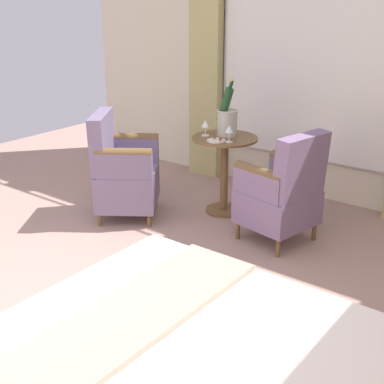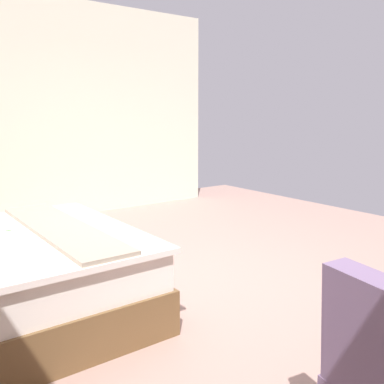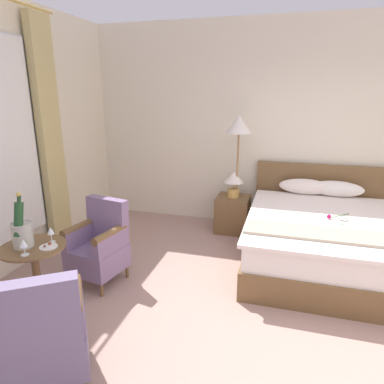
# 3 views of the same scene
# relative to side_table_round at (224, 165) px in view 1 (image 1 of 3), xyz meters

# --- Properties ---
(ground_plane) EXTENTS (7.95, 7.95, 0.00)m
(ground_plane) POSITION_rel_side_table_round_xyz_m (2.35, 0.31, -0.44)
(ground_plane) COLOR tan
(wall_window_side) EXTENTS (0.27, 5.36, 3.06)m
(wall_window_side) POSITION_rel_side_table_round_xyz_m (-0.92, 0.31, 1.08)
(wall_window_side) COLOR beige
(wall_window_side) RESTS_ON ground
(side_table_round) EXTENTS (0.58, 0.58, 0.70)m
(side_table_round) POSITION_rel_side_table_round_xyz_m (0.00, 0.00, 0.00)
(side_table_round) COLOR brown
(side_table_round) RESTS_ON ground
(champagne_bucket) EXTENTS (0.19, 0.19, 0.50)m
(champagne_bucket) POSITION_rel_side_table_round_xyz_m (-0.07, -0.03, 0.41)
(champagne_bucket) COLOR #B4B5A9
(champagne_bucket) RESTS_ON side_table_round
(wine_glass_near_bucket) EXTENTS (0.07, 0.07, 0.14)m
(wine_glass_near_bucket) POSITION_rel_side_table_round_xyz_m (0.06, -0.17, 0.36)
(wine_glass_near_bucket) COLOR white
(wine_glass_near_bucket) RESTS_ON side_table_round
(wine_glass_near_edge) EXTENTS (0.07, 0.07, 0.15)m
(wine_glass_near_edge) POSITION_rel_side_table_round_xyz_m (0.12, 0.12, 0.37)
(wine_glass_near_edge) COLOR white
(wine_glass_near_edge) RESTS_ON side_table_round
(snack_plate) EXTENTS (0.16, 0.16, 0.04)m
(snack_plate) POSITION_rel_side_table_round_xyz_m (0.16, 0.02, 0.27)
(snack_plate) COLOR white
(snack_plate) RESTS_ON side_table_round
(armchair_by_window) EXTENTS (0.62, 0.62, 0.92)m
(armchair_by_window) POSITION_rel_side_table_round_xyz_m (0.24, 0.71, -0.02)
(armchair_by_window) COLOR brown
(armchair_by_window) RESTS_ON ground
(armchair_facing_bed) EXTENTS (0.78, 0.76, 0.93)m
(armchair_facing_bed) POSITION_rel_side_table_round_xyz_m (0.60, -0.68, -0.04)
(armchair_facing_bed) COLOR brown
(armchair_facing_bed) RESTS_ON ground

